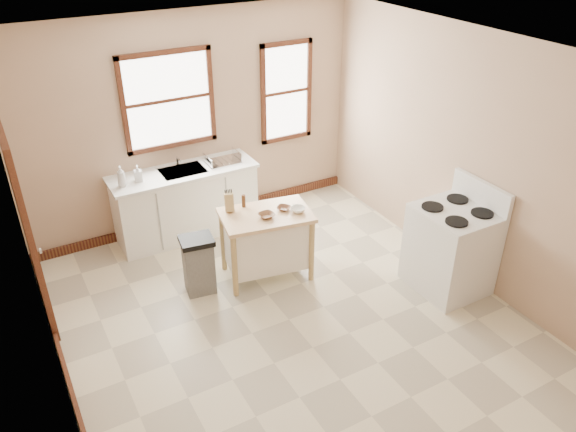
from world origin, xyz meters
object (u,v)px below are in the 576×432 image
at_px(knife_block, 229,203).
at_px(soap_bottle_b, 138,173).
at_px(bowl_b, 284,208).
at_px(bowl_c, 298,210).
at_px(soap_bottle_a, 121,176).
at_px(gas_stove, 452,239).
at_px(dish_rack, 222,158).
at_px(trash_bin, 199,265).
at_px(pepper_grinder, 244,201).
at_px(kitchen_island, 267,245).
at_px(bowl_a, 267,215).

bearing_deg(knife_block, soap_bottle_b, 141.88).
bearing_deg(soap_bottle_b, bowl_b, -36.31).
bearing_deg(bowl_c, soap_bottle_a, 138.40).
height_order(bowl_b, gas_stove, gas_stove).
xyz_separation_m(dish_rack, trash_bin, (-0.86, -1.24, -0.63)).
height_order(pepper_grinder, gas_stove, gas_stove).
bearing_deg(trash_bin, kitchen_island, 1.93).
height_order(soap_bottle_a, bowl_a, soap_bottle_a).
relative_size(bowl_a, bowl_c, 1.04).
bearing_deg(gas_stove, dish_rack, 122.85).
bearing_deg(kitchen_island, pepper_grinder, 129.30).
xyz_separation_m(soap_bottle_b, knife_block, (0.72, -1.06, -0.10)).
bearing_deg(soap_bottle_a, pepper_grinder, -34.15).
xyz_separation_m(bowl_a, gas_stove, (1.72, -1.13, -0.22)).
bearing_deg(kitchen_island, dish_rack, 97.71).
distance_m(dish_rack, kitchen_island, 1.44).
xyz_separation_m(dish_rack, pepper_grinder, (-0.20, -1.06, -0.07)).
bearing_deg(dish_rack, trash_bin, -136.10).
relative_size(soap_bottle_b, bowl_c, 1.21).
bearing_deg(bowl_c, trash_bin, 168.74).
relative_size(pepper_grinder, trash_bin, 0.21).
bearing_deg(pepper_grinder, soap_bottle_b, 130.44).
height_order(bowl_a, trash_bin, bowl_a).
xyz_separation_m(soap_bottle_b, trash_bin, (0.24, -1.23, -0.67)).
distance_m(soap_bottle_a, trash_bin, 1.45).
distance_m(pepper_grinder, bowl_b, 0.47).
xyz_separation_m(bowl_b, gas_stove, (1.47, -1.19, -0.22)).
bearing_deg(gas_stove, kitchen_island, 144.50).
height_order(dish_rack, bowl_b, dish_rack).
relative_size(bowl_a, trash_bin, 0.25).
relative_size(knife_block, bowl_c, 1.19).
bearing_deg(soap_bottle_a, bowl_b, -33.06).
xyz_separation_m(soap_bottle_a, bowl_a, (1.23, -1.35, -0.20)).
bearing_deg(soap_bottle_a, soap_bottle_b, 20.34).
bearing_deg(trash_bin, dish_rack, 63.35).
xyz_separation_m(bowl_b, bowl_c, (0.12, -0.12, 0.01)).
relative_size(dish_rack, knife_block, 2.18).
distance_m(soap_bottle_a, pepper_grinder, 1.51).
xyz_separation_m(knife_block, trash_bin, (-0.48, -0.17, -0.58)).
relative_size(dish_rack, pepper_grinder, 2.90).
relative_size(soap_bottle_a, dish_rack, 0.60).
relative_size(kitchen_island, gas_stove, 0.80).
distance_m(bowl_a, bowl_c, 0.37).
height_order(soap_bottle_b, knife_block, soap_bottle_b).
bearing_deg(knife_block, trash_bin, -142.68).
bearing_deg(bowl_c, kitchen_island, 157.50).
bearing_deg(dish_rack, soap_bottle_b, 169.12).
relative_size(soap_bottle_a, bowl_c, 1.54).
relative_size(soap_bottle_a, kitchen_island, 0.26).
relative_size(soap_bottle_b, dish_rack, 0.47).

